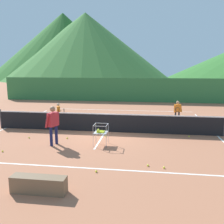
% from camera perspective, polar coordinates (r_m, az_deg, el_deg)
% --- Properties ---
extents(ground_plane, '(120.00, 120.00, 0.00)m').
position_cam_1_polar(ground_plane, '(12.57, -1.58, -4.71)').
color(ground_plane, '#A86647').
extents(line_baseline_near, '(11.17, 0.08, 0.01)m').
position_cam_1_polar(line_baseline_near, '(8.29, -7.01, -13.02)').
color(line_baseline_near, white).
rests_on(line_baseline_near, ground).
extents(line_baseline_far, '(11.17, 0.08, 0.01)m').
position_cam_1_polar(line_baseline_far, '(18.81, 1.68, 0.43)').
color(line_baseline_far, white).
rests_on(line_baseline_far, ground).
extents(line_sideline_west, '(0.08, 11.07, 0.01)m').
position_cam_1_polar(line_sideline_west, '(14.55, -23.85, -3.50)').
color(line_sideline_west, white).
rests_on(line_sideline_west, ground).
extents(line_sideline_east, '(0.08, 11.07, 0.01)m').
position_cam_1_polar(line_sideline_east, '(12.90, 23.79, -5.21)').
color(line_sideline_east, white).
rests_on(line_sideline_east, ground).
extents(line_service_center, '(0.08, 5.56, 0.01)m').
position_cam_1_polar(line_service_center, '(12.57, -1.58, -4.70)').
color(line_service_center, white).
rests_on(line_service_center, ground).
extents(tennis_net, '(11.79, 0.08, 1.05)m').
position_cam_1_polar(tennis_net, '(12.45, -1.59, -2.49)').
color(tennis_net, '#333338').
rests_on(tennis_net, ground).
extents(instructor, '(0.49, 0.84, 1.69)m').
position_cam_1_polar(instructor, '(10.55, -13.83, -2.31)').
color(instructor, '#191E4C').
rests_on(instructor, ground).
extents(student_0, '(0.59, 0.51, 1.24)m').
position_cam_1_polar(student_0, '(14.50, -12.53, 0.14)').
color(student_0, silver).
rests_on(student_0, ground).
extents(student_1, '(0.54, 0.62, 1.32)m').
position_cam_1_polar(student_1, '(15.05, 15.29, 0.56)').
color(student_1, black).
rests_on(student_1, ground).
extents(ball_cart, '(0.58, 0.58, 0.90)m').
position_cam_1_polar(ball_cart, '(10.38, -2.76, -4.66)').
color(ball_cart, '#B7B7BC').
rests_on(ball_cart, ground).
extents(tennis_ball_0, '(0.07, 0.07, 0.07)m').
position_cam_1_polar(tennis_ball_0, '(12.19, 17.84, -5.54)').
color(tennis_ball_0, yellow).
rests_on(tennis_ball_0, ground).
extents(tennis_ball_1, '(0.07, 0.07, 0.07)m').
position_cam_1_polar(tennis_ball_1, '(10.59, -24.56, -8.45)').
color(tennis_ball_1, yellow).
rests_on(tennis_ball_1, ground).
extents(tennis_ball_3, '(0.07, 0.07, 0.07)m').
position_cam_1_polar(tennis_ball_3, '(8.43, 8.54, -12.43)').
color(tennis_ball_3, yellow).
rests_on(tennis_ball_3, ground).
extents(tennis_ball_4, '(0.07, 0.07, 0.07)m').
position_cam_1_polar(tennis_ball_4, '(8.36, 12.25, -12.77)').
color(tennis_ball_4, yellow).
rests_on(tennis_ball_4, ground).
extents(tennis_ball_5, '(0.07, 0.07, 0.07)m').
position_cam_1_polar(tennis_ball_5, '(11.55, -10.61, -6.09)').
color(tennis_ball_5, yellow).
rests_on(tennis_ball_5, ground).
extents(tennis_ball_6, '(0.07, 0.07, 0.07)m').
position_cam_1_polar(tennis_ball_6, '(11.35, -12.87, -6.49)').
color(tennis_ball_6, yellow).
rests_on(tennis_ball_6, ground).
extents(tennis_ball_7, '(0.07, 0.07, 0.07)m').
position_cam_1_polar(tennis_ball_7, '(11.64, -1.46, -5.79)').
color(tennis_ball_7, yellow).
rests_on(tennis_ball_7, ground).
extents(tennis_ball_8, '(0.07, 0.07, 0.07)m').
position_cam_1_polar(tennis_ball_8, '(7.92, -3.76, -13.88)').
color(tennis_ball_8, yellow).
rests_on(tennis_ball_8, ground).
extents(tennis_ball_9, '(0.07, 0.07, 0.07)m').
position_cam_1_polar(tennis_ball_9, '(12.08, -19.09, -5.77)').
color(tennis_ball_9, yellow).
rests_on(tennis_ball_9, ground).
extents(windscreen_fence, '(24.56, 0.08, 2.31)m').
position_cam_1_polar(windscreen_fence, '(23.45, 3.01, 5.27)').
color(windscreen_fence, '#33753D').
rests_on(windscreen_fence, ground).
extents(courtside_bench, '(1.50, 0.36, 0.46)m').
position_cam_1_polar(courtside_bench, '(6.97, -17.01, -16.15)').
color(courtside_bench, brown).
rests_on(courtside_bench, ground).
extents(hill_0, '(48.04, 48.04, 18.47)m').
position_cam_1_polar(hill_0, '(71.69, -6.23, 15.25)').
color(hill_0, '#427A38').
rests_on(hill_0, ground).
extents(hill_2, '(43.08, 43.08, 18.99)m').
position_cam_1_polar(hill_2, '(75.67, -11.39, 15.05)').
color(hill_2, '#2D6628').
rests_on(hill_2, ground).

